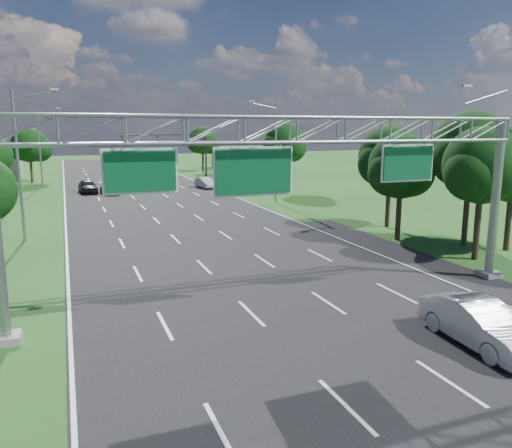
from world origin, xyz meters
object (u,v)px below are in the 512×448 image
sign_gantry (295,145)px  box_truck (159,172)px  traffic_signal (182,145)px  silver_sedan (480,324)px

sign_gantry → box_truck: (3.28, 50.97, -5.45)m
traffic_signal → silver_sedan: size_ratio=2.51×
silver_sedan → box_truck: box_truck is taller
sign_gantry → box_truck: bearing=86.3°
sign_gantry → traffic_signal: (7.15, 53.00, -1.72)m
sign_gantry → silver_sedan: sign_gantry is taller
sign_gantry → silver_sedan: size_ratio=4.83×
sign_gantry → traffic_signal: size_ratio=1.92×
sign_gantry → traffic_signal: sign_gantry is taller
silver_sedan → sign_gantry: bearing=128.0°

